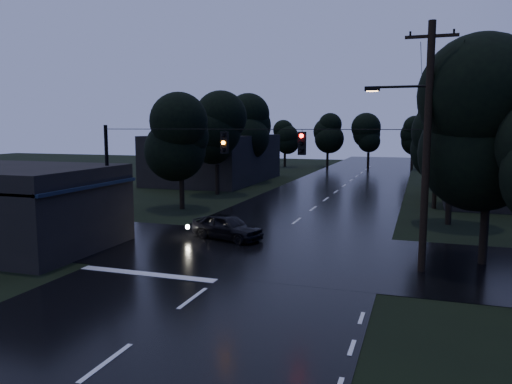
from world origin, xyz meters
The scene contains 17 objects.
ground centered at (0.00, 0.00, 0.00)m, with size 160.00×160.00×0.00m, color black.
main_road centered at (0.00, 30.00, 0.00)m, with size 12.00×120.00×0.02m, color black.
cross_street centered at (0.00, 12.00, 0.00)m, with size 60.00×9.00×0.02m, color black.
building_far_right centered at (14.00, 34.00, 2.20)m, with size 10.00×14.00×4.40m, color black.
building_far_left centered at (-14.00, 40.00, 2.50)m, with size 10.00×16.00×5.00m, color black.
utility_pole_main centered at (7.41, 11.00, 5.26)m, with size 3.50×0.30×10.00m.
utility_pole_far centered at (8.30, 28.00, 3.88)m, with size 2.00×0.30×7.50m.
anchor_pole_left centered at (-7.50, 11.00, 3.00)m, with size 0.18×0.18×6.00m, color black.
span_signals centered at (0.56, 10.99, 5.24)m, with size 15.00×0.37×1.12m.
tree_corner_near centered at (10.00, 13.00, 5.99)m, with size 4.48×4.48×9.44m.
tree_left_a centered at (-9.00, 22.00, 5.24)m, with size 3.92×3.92×8.26m.
tree_left_b centered at (-9.60, 30.00, 5.62)m, with size 4.20×4.20×8.85m.
tree_left_c centered at (-10.20, 40.00, 5.99)m, with size 4.48×4.48×9.44m.
tree_right_a centered at (9.00, 22.00, 5.62)m, with size 4.20×4.20×8.85m.
tree_right_b centered at (9.60, 30.00, 5.99)m, with size 4.48×4.48×9.44m.
tree_right_c centered at (10.20, 40.00, 6.37)m, with size 4.76×4.76×10.03m.
car centered at (-2.27, 13.91, 0.68)m, with size 1.61×4.01×1.37m, color black.
Camera 1 is at (7.34, -10.08, 5.92)m, focal length 35.00 mm.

